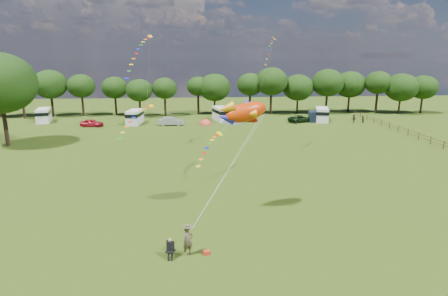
{
  "coord_description": "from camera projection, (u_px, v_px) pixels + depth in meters",
  "views": [
    {
      "loc": [
        -2.83,
        -27.36,
        12.8
      ],
      "look_at": [
        0.0,
        8.0,
        4.0
      ],
      "focal_mm": 30.0,
      "sensor_mm": 36.0,
      "label": 1
    }
  ],
  "objects": [
    {
      "name": "car_c",
      "position": [
        245.0,
        118.0,
        74.4
      ],
      "size": [
        5.3,
        3.2,
        1.48
      ],
      "primitive_type": "imported",
      "rotation": [
        0.0,
        0.0,
        1.33
      ],
      "color": "#B52F08",
      "rests_on": "ground"
    },
    {
      "name": "tent_greyblue",
      "position": [
        233.0,
        123.0,
        72.48
      ],
      "size": [
        3.86,
        4.23,
        2.87
      ],
      "color": "slate",
      "rests_on": "ground"
    },
    {
      "name": "ground_plane",
      "position": [
        232.0,
        221.0,
        29.77
      ],
      "size": [
        180.0,
        180.0,
        0.0
      ],
      "primitive_type": "plane",
      "color": "black",
      "rests_on": "ground"
    },
    {
      "name": "walker_b",
      "position": [
        354.0,
        119.0,
        72.85
      ],
      "size": [
        1.13,
        0.81,
        1.59
      ],
      "primitive_type": "imported",
      "rotation": [
        0.0,
        0.0,
        3.5
      ],
      "color": "black",
      "rests_on": "ground"
    },
    {
      "name": "fence",
      "position": [
        394.0,
        126.0,
        65.45
      ],
      "size": [
        0.12,
        33.12,
        1.2
      ],
      "color": "#472D19",
      "rests_on": "ground"
    },
    {
      "name": "kite_flyer",
      "position": [
        188.0,
        241.0,
        24.43
      ],
      "size": [
        0.87,
        0.77,
        2.01
      ],
      "primitive_type": "imported",
      "rotation": [
        0.0,
        0.0,
        0.51
      ],
      "color": "brown",
      "rests_on": "ground"
    },
    {
      "name": "campervan_a",
      "position": [
        44.0,
        115.0,
        73.64
      ],
      "size": [
        3.48,
        5.78,
        2.64
      ],
      "rotation": [
        0.0,
        0.0,
        1.8
      ],
      "color": "white",
      "rests_on": "ground"
    },
    {
      "name": "streamer_kite_a",
      "position": [
        140.0,
        50.0,
        50.28
      ],
      "size": [
        3.33,
        5.52,
        5.75
      ],
      "rotation": [
        0.0,
        0.0,
        0.58
      ],
      "color": "gold",
      "rests_on": "ground"
    },
    {
      "name": "walker_a",
      "position": [
        362.0,
        119.0,
        72.65
      ],
      "size": [
        0.82,
        0.81,
        1.47
      ],
      "primitive_type": "imported",
      "rotation": [
        0.0,
        0.0,
        3.92
      ],
      "color": "black",
      "rests_on": "ground"
    },
    {
      "name": "fish_kite",
      "position": [
        242.0,
        112.0,
        29.31
      ],
      "size": [
        4.4,
        2.31,
        2.3
      ],
      "rotation": [
        0.0,
        -0.21,
        0.25
      ],
      "color": "#BF2E05",
      "rests_on": "ground"
    },
    {
      "name": "tree_line",
      "position": [
        231.0,
        86.0,
        81.85
      ],
      "size": [
        102.98,
        10.98,
        10.27
      ],
      "color": "black",
      "rests_on": "ground"
    },
    {
      "name": "tent_orange",
      "position": [
        205.0,
        124.0,
        71.36
      ],
      "size": [
        2.5,
        2.74,
        1.96
      ],
      "color": "red",
      "rests_on": "ground"
    },
    {
      "name": "awning_navy",
      "position": [
        317.0,
        117.0,
        73.88
      ],
      "size": [
        3.69,
        3.16,
        2.08
      ],
      "primitive_type": "cube",
      "rotation": [
        0.0,
        0.0,
        -0.15
      ],
      "color": "black",
      "rests_on": "ground"
    },
    {
      "name": "car_a",
      "position": [
        92.0,
        123.0,
        68.88
      ],
      "size": [
        4.42,
        2.22,
        1.41
      ],
      "primitive_type": "imported",
      "rotation": [
        0.0,
        0.0,
        1.44
      ],
      "color": "#A61424",
      "rests_on": "ground"
    },
    {
      "name": "campervan_d",
      "position": [
        322.0,
        114.0,
        74.42
      ],
      "size": [
        3.71,
        5.92,
        2.69
      ],
      "rotation": [
        0.0,
        0.0,
        1.3
      ],
      "color": "white",
      "rests_on": "ground"
    },
    {
      "name": "streamer_kite_d",
      "position": [
        270.0,
        48.0,
        47.64
      ],
      "size": [
        2.61,
        5.19,
        4.32
      ],
      "rotation": [
        0.0,
        0.0,
        1.19
      ],
      "color": "yellow",
      "rests_on": "ground"
    },
    {
      "name": "campervan_b",
      "position": [
        135.0,
        116.0,
        71.62
      ],
      "size": [
        2.84,
        5.61,
        2.65
      ],
      "rotation": [
        0.0,
        0.0,
        1.47
      ],
      "color": "white",
      "rests_on": "ground"
    },
    {
      "name": "camp_chair",
      "position": [
        170.0,
        246.0,
        24.18
      ],
      "size": [
        0.72,
        0.74,
        1.38
      ],
      "rotation": [
        0.0,
        0.0,
        -0.39
      ],
      "color": "#99999E",
      "rests_on": "ground"
    },
    {
      "name": "streamer_kite_b",
      "position": [
        138.0,
        116.0,
        47.96
      ],
      "size": [
        4.28,
        4.55,
        3.79
      ],
      "rotation": [
        0.0,
        0.0,
        0.36
      ],
      "color": "orange",
      "rests_on": "ground"
    },
    {
      "name": "campervan_c",
      "position": [
        222.0,
        113.0,
        75.06
      ],
      "size": [
        3.66,
        6.01,
        2.75
      ],
      "rotation": [
        0.0,
        0.0,
        1.81
      ],
      "color": "white",
      "rests_on": "ground"
    },
    {
      "name": "car_b",
      "position": [
        171.0,
        121.0,
        70.18
      ],
      "size": [
        4.48,
        1.68,
        1.58
      ],
      "primitive_type": "imported",
      "rotation": [
        0.0,
        0.0,
        1.57
      ],
      "color": "#95989C",
      "rests_on": "ground"
    },
    {
      "name": "car_d",
      "position": [
        301.0,
        119.0,
        73.51
      ],
      "size": [
        5.56,
        3.87,
        1.39
      ],
      "primitive_type": "imported",
      "rotation": [
        0.0,
        0.0,
        1.91
      ],
      "color": "black",
      "rests_on": "ground"
    },
    {
      "name": "kite_bag",
      "position": [
        206.0,
        253.0,
        24.66
      ],
      "size": [
        0.47,
        0.37,
        0.3
      ],
      "primitive_type": "cube",
      "rotation": [
        0.0,
        0.0,
        0.24
      ],
      "color": "red",
      "rests_on": "ground"
    },
    {
      "name": "streamer_kite_c",
      "position": [
        211.0,
        144.0,
        41.0
      ],
      "size": [
        3.24,
        5.04,
        2.83
      ],
      "rotation": [
        0.0,
        0.0,
        0.79
      ],
      "color": "#CCD800",
      "rests_on": "ground"
    }
  ]
}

